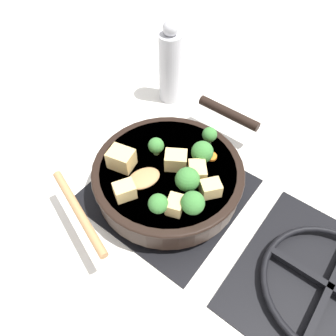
% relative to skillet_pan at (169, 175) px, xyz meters
% --- Properties ---
extents(ground_plane, '(2.40, 2.40, 0.00)m').
position_rel_skillet_pan_xyz_m(ground_plane, '(0.00, -0.00, -0.06)').
color(ground_plane, white).
extents(front_burner_grate, '(0.31, 0.31, 0.03)m').
position_rel_skillet_pan_xyz_m(front_burner_grate, '(0.00, -0.00, -0.05)').
color(front_burner_grate, black).
rests_on(front_burner_grate, ground_plane).
extents(rear_burner_grate, '(0.31, 0.31, 0.03)m').
position_rel_skillet_pan_xyz_m(rear_burner_grate, '(0.00, 0.36, -0.05)').
color(rear_burner_grate, black).
rests_on(rear_burner_grate, ground_plane).
extents(skillet_pan, '(0.40, 0.31, 0.06)m').
position_rel_skillet_pan_xyz_m(skillet_pan, '(0.00, 0.00, 0.00)').
color(skillet_pan, black).
rests_on(skillet_pan, front_burner_grate).
extents(wooden_spoon, '(0.21, 0.20, 0.02)m').
position_rel_skillet_pan_xyz_m(wooden_spoon, '(0.13, -0.04, 0.03)').
color(wooden_spoon, '#A87A4C').
rests_on(wooden_spoon, skillet_pan).
extents(tofu_cube_center_large, '(0.05, 0.05, 0.03)m').
position_rel_skillet_pan_xyz_m(tofu_cube_center_large, '(-0.01, 0.06, 0.04)').
color(tofu_cube_center_large, '#DBB770').
rests_on(tofu_cube_center_large, skillet_pan).
extents(tofu_cube_near_handle, '(0.05, 0.06, 0.03)m').
position_rel_skillet_pan_xyz_m(tofu_cube_near_handle, '(-0.01, 0.01, 0.04)').
color(tofu_cube_near_handle, '#DBB770').
rests_on(tofu_cube_near_handle, skillet_pan).
extents(tofu_cube_east_chunk, '(0.04, 0.04, 0.03)m').
position_rel_skillet_pan_xyz_m(tofu_cube_east_chunk, '(0.07, 0.07, 0.04)').
color(tofu_cube_east_chunk, '#DBB770').
rests_on(tofu_cube_east_chunk, skillet_pan).
extents(tofu_cube_west_chunk, '(0.05, 0.05, 0.03)m').
position_rel_skillet_pan_xyz_m(tofu_cube_west_chunk, '(0.00, 0.10, 0.04)').
color(tofu_cube_west_chunk, '#DBB770').
rests_on(tofu_cube_west_chunk, skillet_pan).
extents(tofu_cube_back_piece, '(0.05, 0.06, 0.04)m').
position_rel_skillet_pan_xyz_m(tofu_cube_back_piece, '(0.05, -0.08, 0.05)').
color(tofu_cube_back_piece, '#DBB770').
rests_on(tofu_cube_back_piece, skillet_pan).
extents(tofu_cube_front_piece, '(0.05, 0.05, 0.03)m').
position_rel_skillet_pan_xyz_m(tofu_cube_front_piece, '(0.10, -0.02, 0.04)').
color(tofu_cube_front_piece, '#DBB770').
rests_on(tofu_cube_front_piece, skillet_pan).
extents(broccoli_floret_near_spoon, '(0.04, 0.04, 0.05)m').
position_rel_skillet_pan_xyz_m(broccoli_floret_near_spoon, '(0.06, 0.10, 0.05)').
color(broccoli_floret_near_spoon, '#709956').
rests_on(broccoli_floret_near_spoon, skillet_pan).
extents(broccoli_floret_center_top, '(0.03, 0.03, 0.04)m').
position_rel_skillet_pan_xyz_m(broccoli_floret_center_top, '(-0.01, -0.04, 0.05)').
color(broccoli_floret_center_top, '#709956').
rests_on(broccoli_floret_center_top, skillet_pan).
extents(broccoli_floret_east_rim, '(0.03, 0.03, 0.04)m').
position_rel_skillet_pan_xyz_m(broccoli_floret_east_rim, '(-0.11, 0.03, 0.05)').
color(broccoli_floret_east_rim, '#709956').
rests_on(broccoli_floret_east_rim, skillet_pan).
extents(broccoli_floret_west_rim, '(0.05, 0.05, 0.05)m').
position_rel_skillet_pan_xyz_m(broccoli_floret_west_rim, '(-0.05, 0.04, 0.05)').
color(broccoli_floret_west_rim, '#709956').
rests_on(broccoli_floret_west_rim, skillet_pan).
extents(broccoli_floret_north_edge, '(0.05, 0.05, 0.05)m').
position_rel_skillet_pan_xyz_m(broccoli_floret_north_edge, '(0.02, 0.06, 0.05)').
color(broccoli_floret_north_edge, '#709956').
rests_on(broccoli_floret_north_edge, skillet_pan).
extents(broccoli_floret_south_cluster, '(0.04, 0.04, 0.04)m').
position_rel_skillet_pan_xyz_m(broccoli_floret_south_cluster, '(0.09, 0.05, 0.05)').
color(broccoli_floret_south_cluster, '#709956').
rests_on(broccoli_floret_south_cluster, skillet_pan).
extents(carrot_slice_orange_thin, '(0.02, 0.02, 0.01)m').
position_rel_skillet_pan_xyz_m(carrot_slice_orange_thin, '(-0.04, -0.01, 0.03)').
color(carrot_slice_orange_thin, orange).
rests_on(carrot_slice_orange_thin, skillet_pan).
extents(carrot_slice_near_center, '(0.02, 0.02, 0.01)m').
position_rel_skillet_pan_xyz_m(carrot_slice_near_center, '(-0.08, 0.05, 0.03)').
color(carrot_slice_near_center, orange).
rests_on(carrot_slice_near_center, skillet_pan).
extents(pepper_mill, '(0.06, 0.06, 0.23)m').
position_rel_skillet_pan_xyz_m(pepper_mill, '(-0.26, -0.20, 0.05)').
color(pepper_mill, '#B2B2B7').
rests_on(pepper_mill, ground_plane).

